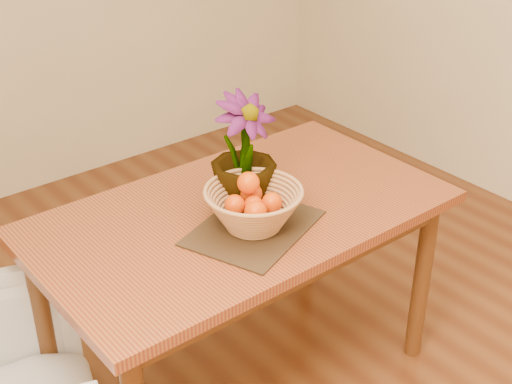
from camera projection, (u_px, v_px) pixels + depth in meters
table at (241, 231)px, 2.44m from camera, size 1.40×0.80×0.75m
placemat at (253, 228)px, 2.29m from camera, size 0.51×0.44×0.01m
wicker_basket at (253, 210)px, 2.26m from camera, size 0.32×0.32×0.13m
orange_pile at (252, 199)px, 2.25m from camera, size 0.17×0.17×0.13m
potted_plant at (244, 153)px, 2.33m from camera, size 0.25×0.25×0.39m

